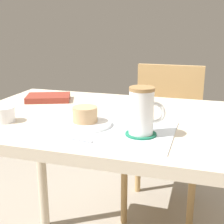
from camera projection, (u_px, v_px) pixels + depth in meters
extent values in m
cylinder|color=beige|center=(41.00, 166.00, 1.62)|extent=(0.05, 0.05, 0.72)
cube|color=beige|center=(126.00, 122.00, 1.10)|extent=(1.16, 0.69, 0.04)
cylinder|color=tan|center=(191.00, 200.00, 1.60)|extent=(0.04, 0.04, 0.40)
cylinder|color=tan|center=(124.00, 190.00, 1.70)|extent=(0.04, 0.04, 0.40)
cylinder|color=tan|center=(194.00, 170.00, 1.92)|extent=(0.04, 0.04, 0.40)
cylinder|color=tan|center=(138.00, 163.00, 2.02)|extent=(0.04, 0.04, 0.40)
cube|color=tan|center=(163.00, 144.00, 1.75)|extent=(0.42, 0.42, 0.04)
cube|color=tan|center=(169.00, 99.00, 1.87)|extent=(0.39, 0.03, 0.40)
cube|color=white|center=(108.00, 130.00, 0.96)|extent=(0.40, 0.28, 0.00)
cylinder|color=white|center=(85.00, 123.00, 1.00)|extent=(0.17, 0.17, 0.01)
cylinder|color=tan|center=(85.00, 114.00, 0.99)|extent=(0.08, 0.08, 0.05)
cylinder|color=#196B4C|center=(141.00, 134.00, 0.91)|extent=(0.09, 0.09, 0.00)
cylinder|color=white|center=(141.00, 112.00, 0.89)|extent=(0.07, 0.07, 0.13)
cylinder|color=#9E7547|center=(142.00, 89.00, 0.87)|extent=(0.07, 0.07, 0.01)
torus|color=white|center=(155.00, 113.00, 0.88)|extent=(0.06, 0.01, 0.06)
cylinder|color=silver|center=(72.00, 138.00, 0.88)|extent=(0.13, 0.03, 0.01)
cylinder|color=white|center=(4.00, 114.00, 1.04)|extent=(0.07, 0.07, 0.05)
cube|color=maroon|center=(48.00, 98.00, 1.33)|extent=(0.21, 0.18, 0.02)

